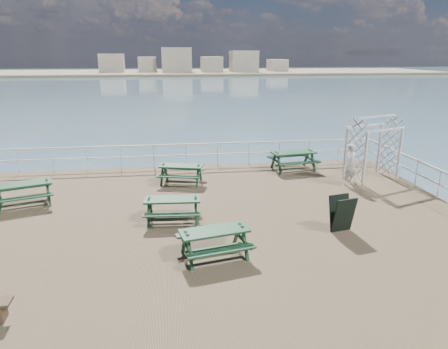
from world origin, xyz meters
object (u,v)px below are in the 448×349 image
at_px(picnic_table_e, 173,205).
at_px(picnic_table_d, 214,237).
at_px(person, 351,165).
at_px(picnic_table_a, 23,189).
at_px(trellis_arbor, 373,151).
at_px(picnic_table_b, 181,170).
at_px(picnic_table_c, 293,157).

bearing_deg(picnic_table_e, picnic_table_d, -63.28).
bearing_deg(person, picnic_table_a, 154.49).
bearing_deg(trellis_arbor, picnic_table_d, -160.87).
distance_m(picnic_table_a, picnic_table_e, 5.49).
relative_size(picnic_table_a, picnic_table_d, 1.10).
xyz_separation_m(picnic_table_b, person, (6.64, -1.21, 0.30)).
relative_size(picnic_table_d, person, 1.20).
height_order(picnic_table_d, trellis_arbor, trellis_arbor).
bearing_deg(trellis_arbor, picnic_table_c, 129.72).
distance_m(picnic_table_d, picnic_table_e, 2.68).
bearing_deg(picnic_table_c, picnic_table_d, -128.29).
bearing_deg(picnic_table_e, picnic_table_a, 161.93).
height_order(picnic_table_c, picnic_table_e, picnic_table_c).
xyz_separation_m(picnic_table_a, trellis_arbor, (13.37, 1.31, 0.60)).
relative_size(picnic_table_c, picnic_table_d, 1.07).
relative_size(picnic_table_a, picnic_table_e, 1.22).
xyz_separation_m(picnic_table_e, trellis_arbor, (8.28, 3.36, 0.63)).
relative_size(picnic_table_a, trellis_arbor, 0.84).
distance_m(picnic_table_b, picnic_table_d, 6.32).
bearing_deg(picnic_table_d, picnic_table_a, 131.61).
height_order(picnic_table_c, picnic_table_d, picnic_table_c).
bearing_deg(picnic_table_e, person, 24.21).
height_order(picnic_table_a, trellis_arbor, trellis_arbor).
relative_size(picnic_table_e, person, 1.08).
xyz_separation_m(picnic_table_a, picnic_table_c, (10.53, 2.99, 0.04)).
distance_m(picnic_table_b, person, 6.76).
bearing_deg(picnic_table_b, person, 4.14).
xyz_separation_m(picnic_table_d, picnic_table_e, (-1.04, 2.47, -0.01)).
xyz_separation_m(picnic_table_d, trellis_arbor, (7.24, 5.83, 0.63)).
bearing_deg(picnic_table_d, picnic_table_c, 47.68).
xyz_separation_m(trellis_arbor, person, (-1.26, -0.76, -0.33)).
height_order(picnic_table_e, trellis_arbor, trellis_arbor).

